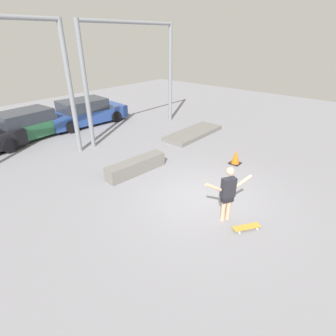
# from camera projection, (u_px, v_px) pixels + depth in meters

# --- Properties ---
(ground_plane) EXTENTS (36.00, 36.00, 0.00)m
(ground_plane) POSITION_uv_depth(u_px,v_px,m) (204.00, 199.00, 8.37)
(ground_plane) COLOR gray
(skateboarder) EXTENTS (1.26, 0.77, 1.65)m
(skateboarder) POSITION_uv_depth(u_px,v_px,m) (228.00, 192.00, 7.03)
(skateboarder) COLOR #DBAD89
(skateboarder) RESTS_ON ground_plane
(skateboard) EXTENTS (0.76, 0.61, 0.08)m
(skateboard) POSITION_uv_depth(u_px,v_px,m) (246.00, 227.00, 7.06)
(skateboard) COLOR gold
(skateboard) RESTS_ON ground_plane
(grind_box) EXTENTS (2.49, 0.75, 0.53)m
(grind_box) POSITION_uv_depth(u_px,v_px,m) (136.00, 166.00, 9.86)
(grind_box) COLOR slate
(grind_box) RESTS_ON ground_plane
(manual_pad) EXTENTS (3.58, 1.29, 0.20)m
(manual_pad) POSITION_uv_depth(u_px,v_px,m) (193.00, 133.00, 13.67)
(manual_pad) COLOR slate
(manual_pad) RESTS_ON ground_plane
(canopy_support_right) EXTENTS (5.79, 0.20, 5.27)m
(canopy_support_right) POSITION_uv_depth(u_px,v_px,m) (133.00, 67.00, 12.73)
(canopy_support_right) COLOR gray
(canopy_support_right) RESTS_ON ground_plane
(parked_car_green) EXTENTS (4.50, 2.13, 1.41)m
(parked_car_green) POSITION_uv_depth(u_px,v_px,m) (29.00, 125.00, 13.04)
(parked_car_green) COLOR #28603D
(parked_car_green) RESTS_ON ground_plane
(parked_car_blue) EXTENTS (4.67, 2.28, 1.43)m
(parked_car_blue) POSITION_uv_depth(u_px,v_px,m) (86.00, 112.00, 15.09)
(parked_car_blue) COLOR #284793
(parked_car_blue) RESTS_ON ground_plane
(traffic_cone) EXTENTS (0.42, 0.42, 0.58)m
(traffic_cone) POSITION_uv_depth(u_px,v_px,m) (236.00, 157.00, 10.54)
(traffic_cone) COLOR black
(traffic_cone) RESTS_ON ground_plane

